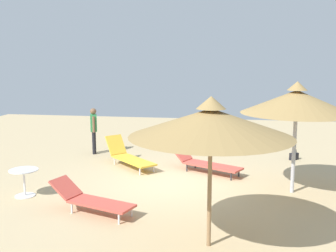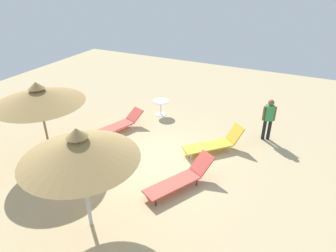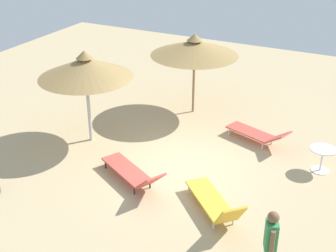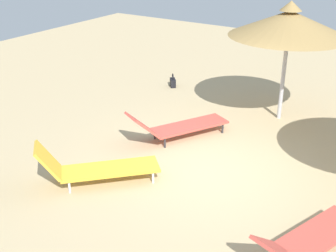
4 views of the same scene
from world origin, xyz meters
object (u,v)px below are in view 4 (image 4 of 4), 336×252
Objects in this scene: lounge_chair_center at (94,167)px; parasol_umbrella_far_left at (289,23)px; lounge_chair_back at (177,126)px; lounge_chair_far_right at (309,238)px; handbag at (173,82)px.

parasol_umbrella_far_left is at bearing 159.57° from lounge_chair_center.
lounge_chair_back is 1.18× the size of lounge_chair_center.
parasol_umbrella_far_left reaches higher than lounge_chair_far_right.
parasol_umbrella_far_left reaches higher than lounge_chair_center.
lounge_chair_back is at bearing -31.95° from parasol_umbrella_far_left.
parasol_umbrella_far_left is at bearing 81.03° from handbag.
parasol_umbrella_far_left is 5.40m from lounge_chair_far_right.
handbag is (-5.09, -5.51, -0.17)m from lounge_chair_far_right.
handbag is at bearing -98.97° from parasol_umbrella_far_left.
parasol_umbrella_far_left reaches higher than handbag.
parasol_umbrella_far_left is 7.11× the size of handbag.
lounge_chair_far_right is at bearing 92.42° from lounge_chair_center.
parasol_umbrella_far_left is 1.21× the size of lounge_chair_back.
lounge_chair_center is at bearing -87.58° from lounge_chair_far_right.
handbag is (-0.54, -3.42, -2.17)m from parasol_umbrella_far_left.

